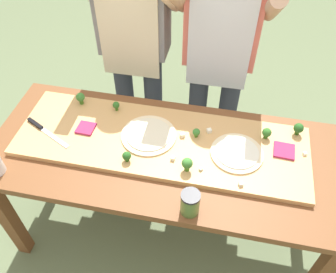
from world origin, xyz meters
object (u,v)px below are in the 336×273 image
at_px(pizza_whole_cheese_artichoke, 149,135).
at_px(broccoli_floret_back_left, 298,128).
at_px(pizza_whole_white_garlic, 237,153).
at_px(broccoli_floret_front_mid, 80,98).
at_px(broccoli_floret_front_left, 196,132).
at_px(cheese_crumble_e, 241,184).
at_px(broccoli_floret_center_right, 187,164).
at_px(pizza_slice_far_left, 284,151).
at_px(prep_table, 165,164).
at_px(cheese_crumble_f, 182,135).
at_px(chefs_knife, 42,129).
at_px(sauce_jar, 190,203).
at_px(cook_right, 220,46).
at_px(cook_left, 134,36).
at_px(pizza_slice_center, 86,128).
at_px(broccoli_floret_center_left, 267,133).
at_px(cheese_crumble_b, 209,131).
at_px(broccoli_floret_back_right, 127,156).
at_px(cheese_crumble_d, 173,158).
at_px(broccoli_floret_back_mid, 116,105).
at_px(cheese_crumble_c, 305,154).
at_px(cheese_crumble_a, 201,169).

xyz_separation_m(pizza_whole_cheese_artichoke, broccoli_floret_back_left, (0.73, 0.17, 0.03)).
bearing_deg(pizza_whole_white_garlic, broccoli_floret_front_mid, 167.47).
xyz_separation_m(broccoli_floret_front_mid, broccoli_floret_front_left, (0.66, -0.12, -0.01)).
bearing_deg(cheese_crumble_e, broccoli_floret_center_right, 171.72).
height_order(pizza_slice_far_left, broccoli_floret_center_right, broccoli_floret_center_right).
relative_size(prep_table, cheese_crumble_f, 84.80).
height_order(chefs_knife, sauce_jar, sauce_jar).
height_order(pizza_whole_white_garlic, broccoli_floret_front_mid, broccoli_floret_front_mid).
distance_m(broccoli_floret_back_left, cheese_crumble_e, 0.46).
bearing_deg(cook_right, broccoli_floret_front_mid, -149.49).
bearing_deg(cook_left, prep_table, -63.50).
xyz_separation_m(pizza_slice_center, pizza_slice_far_left, (1.00, 0.05, 0.00)).
height_order(broccoli_floret_front_left, cheese_crumble_e, broccoli_floret_front_left).
xyz_separation_m(broccoli_floret_center_left, cheese_crumble_b, (-0.28, -0.02, -0.02)).
height_order(broccoli_floret_back_right, cheese_crumble_e, broccoli_floret_back_right).
distance_m(chefs_knife, broccoli_floret_center_left, 1.14).
distance_m(broccoli_floret_front_left, broccoli_floret_back_right, 0.37).
xyz_separation_m(pizza_slice_far_left, cheese_crumble_d, (-0.52, -0.16, 0.00)).
height_order(prep_table, cheese_crumble_b, cheese_crumble_b).
height_order(pizza_slice_far_left, cheese_crumble_b, cheese_crumble_b).
xyz_separation_m(pizza_slice_far_left, broccoli_floret_back_right, (-0.73, -0.21, 0.03)).
xyz_separation_m(broccoli_floret_back_left, sauce_jar, (-0.46, -0.53, -0.01)).
distance_m(broccoli_floret_back_mid, cheese_crumble_c, 0.99).
height_order(broccoli_floret_back_mid, cheese_crumble_b, broccoli_floret_back_mid).
xyz_separation_m(cheese_crumble_d, cheese_crumble_f, (0.02, 0.16, 0.00)).
xyz_separation_m(pizza_whole_cheese_artichoke, cook_left, (-0.22, 0.58, 0.19)).
bearing_deg(broccoli_floret_front_left, cheese_crumble_f, -167.97).
distance_m(pizza_slice_center, cook_right, 0.87).
relative_size(broccoli_floret_back_mid, cheese_crumble_f, 2.60).
bearing_deg(cheese_crumble_f, broccoli_floret_front_left, 12.03).
bearing_deg(cheese_crumble_c, cook_left, 151.07).
relative_size(broccoli_floret_front_left, broccoli_floret_center_left, 0.84).
distance_m(broccoli_floret_front_mid, cheese_crumble_d, 0.64).
bearing_deg(pizza_slice_center, cook_left, 79.90).
bearing_deg(cheese_crumble_a, broccoli_floret_back_right, -177.76).
relative_size(pizza_whole_white_garlic, cheese_crumble_a, 19.53).
relative_size(broccoli_floret_center_left, cheese_crumble_c, 4.00).
xyz_separation_m(pizza_whole_white_garlic, cheese_crumble_b, (-0.15, 0.12, 0.00)).
bearing_deg(pizza_slice_center, sauce_jar, -30.27).
bearing_deg(cheese_crumble_d, cook_left, 117.83).
relative_size(broccoli_floret_center_right, broccoli_floret_front_left, 1.47).
xyz_separation_m(pizza_slice_center, broccoli_floret_front_mid, (-0.09, 0.18, 0.04)).
xyz_separation_m(broccoli_floret_center_left, cheese_crumble_f, (-0.41, -0.08, -0.02)).
height_order(broccoli_floret_center_left, cook_right, cook_right).
xyz_separation_m(pizza_whole_white_garlic, broccoli_floret_back_left, (0.29, 0.20, 0.03)).
relative_size(cheese_crumble_c, cook_left, 0.01).
bearing_deg(broccoli_floret_front_left, cheese_crumble_c, -1.43).
bearing_deg(broccoli_floret_back_mid, pizza_whole_white_garlic, -15.36).
relative_size(pizza_whole_white_garlic, cheese_crumble_c, 16.82).
xyz_separation_m(prep_table, cheese_crumble_b, (0.20, 0.15, 0.14)).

